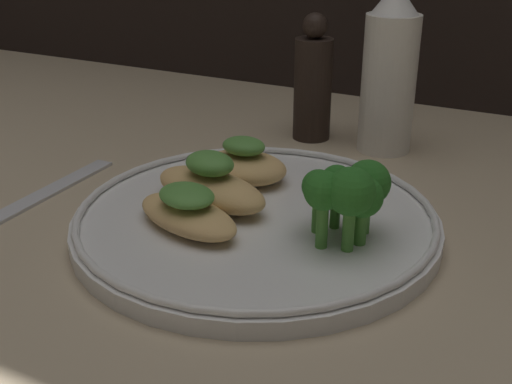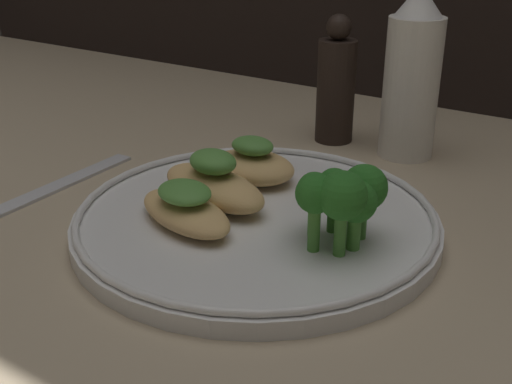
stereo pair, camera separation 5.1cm
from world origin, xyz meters
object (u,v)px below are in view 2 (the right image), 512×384
(plate, at_px, (256,219))
(sauce_bottle, at_px, (412,77))
(broccoli_bunch, at_px, (342,195))
(pepper_grinder, at_px, (336,86))

(plate, bearing_deg, sauce_bottle, 81.06)
(plate, relative_size, broccoli_bunch, 4.38)
(plate, xyz_separation_m, sauce_bottle, (0.04, 0.23, 0.07))
(broccoli_bunch, bearing_deg, plate, 174.22)
(broccoli_bunch, bearing_deg, sauce_bottle, 100.09)
(broccoli_bunch, xyz_separation_m, pepper_grinder, (-0.13, 0.24, 0.01))
(broccoli_bunch, xyz_separation_m, sauce_bottle, (-0.04, 0.24, 0.03))
(pepper_grinder, bearing_deg, plate, -78.24)
(broccoli_bunch, relative_size, sauce_bottle, 0.39)
(broccoli_bunch, distance_m, sauce_bottle, 0.25)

